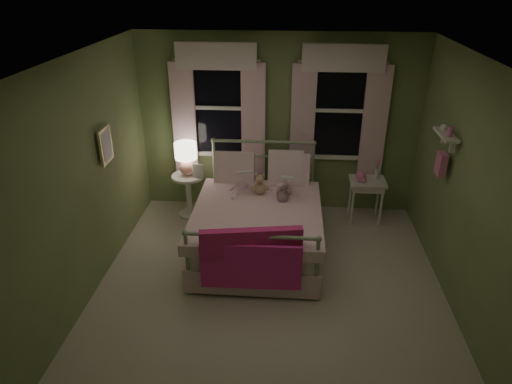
# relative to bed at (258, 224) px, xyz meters

# --- Properties ---
(room_shell) EXTENTS (4.20, 4.20, 4.20)m
(room_shell) POSITION_rel_bed_xyz_m (0.19, -0.86, 0.92)
(room_shell) COLOR beige
(room_shell) RESTS_ON ground
(bed) EXTENTS (1.58, 2.04, 1.18)m
(bed) POSITION_rel_bed_xyz_m (0.00, 0.00, 0.00)
(bed) COLOR white
(bed) RESTS_ON ground
(pink_throw) EXTENTS (1.10, 0.28, 0.71)m
(pink_throw) POSITION_rel_bed_xyz_m (-0.01, -1.02, 0.23)
(pink_throw) COLOR #CF2873
(pink_throw) RESTS_ON bed
(child_left) EXTENTS (0.29, 0.21, 0.73)m
(child_left) POSITION_rel_bed_xyz_m (-0.29, 0.43, 0.56)
(child_left) COLOR #F7D1DD
(child_left) RESTS_ON bed
(child_right) EXTENTS (0.38, 0.30, 0.78)m
(child_right) POSITION_rel_bed_xyz_m (0.27, 0.43, 0.58)
(child_right) COLOR #F7D1DD
(child_right) RESTS_ON bed
(book_left) EXTENTS (0.22, 0.16, 0.26)m
(book_left) POSITION_rel_bed_xyz_m (-0.29, 0.18, 0.59)
(book_left) COLOR beige
(book_left) RESTS_ON child_left
(book_right) EXTENTS (0.20, 0.13, 0.26)m
(book_right) POSITION_rel_bed_xyz_m (0.27, 0.18, 0.54)
(book_right) COLOR beige
(book_right) RESTS_ON child_right
(teddy_bear) EXTENTS (0.22, 0.17, 0.30)m
(teddy_bear) POSITION_rel_bed_xyz_m (-0.01, 0.27, 0.42)
(teddy_bear) COLOR tan
(teddy_bear) RESTS_ON bed
(nightstand_left) EXTENTS (0.46, 0.46, 0.65)m
(nightstand_left) POSITION_rel_bed_xyz_m (-1.09, 0.83, 0.04)
(nightstand_left) COLOR white
(nightstand_left) RESTS_ON ground
(table_lamp) EXTENTS (0.31, 0.31, 0.48)m
(table_lamp) POSITION_rel_bed_xyz_m (-1.09, 0.83, 0.58)
(table_lamp) COLOR #E18F85
(table_lamp) RESTS_ON nightstand_left
(book_nightstand) EXTENTS (0.21, 0.25, 0.02)m
(book_nightstand) POSITION_rel_bed_xyz_m (-0.99, 0.75, 0.28)
(book_nightstand) COLOR beige
(book_nightstand) RESTS_ON nightstand_left
(nightstand_right) EXTENTS (0.50, 0.40, 0.64)m
(nightstand_right) POSITION_rel_bed_xyz_m (1.49, 0.87, 0.17)
(nightstand_right) COLOR white
(nightstand_right) RESTS_ON ground
(pink_toy) EXTENTS (0.14, 0.19, 0.14)m
(pink_toy) POSITION_rel_bed_xyz_m (1.39, 0.86, 0.33)
(pink_toy) COLOR pink
(pink_toy) RESTS_ON nightstand_right
(bud_vase) EXTENTS (0.06, 0.06, 0.28)m
(bud_vase) POSITION_rel_bed_xyz_m (1.61, 0.92, 0.41)
(bud_vase) COLOR white
(bud_vase) RESTS_ON nightstand_right
(window_left) EXTENTS (1.34, 0.13, 1.96)m
(window_left) POSITION_rel_bed_xyz_m (-0.66, 1.17, 1.25)
(window_left) COLOR black
(window_left) RESTS_ON room_shell
(window_right) EXTENTS (1.34, 0.13, 1.96)m
(window_right) POSITION_rel_bed_xyz_m (1.04, 1.17, 1.25)
(window_right) COLOR black
(window_right) RESTS_ON room_shell
(wall_shelf) EXTENTS (0.15, 0.50, 0.60)m
(wall_shelf) POSITION_rel_bed_xyz_m (2.09, -0.16, 1.15)
(wall_shelf) COLOR white
(wall_shelf) RESTS_ON room_shell
(framed_picture) EXTENTS (0.03, 0.32, 0.42)m
(framed_picture) POSITION_rel_bed_xyz_m (-1.76, -0.26, 1.12)
(framed_picture) COLOR beige
(framed_picture) RESTS_ON room_shell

